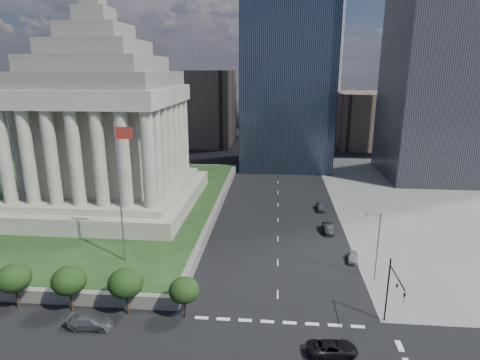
# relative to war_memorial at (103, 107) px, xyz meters

# --- Properties ---
(ground) EXTENTS (500.00, 500.00, 0.00)m
(ground) POSITION_rel_war_memorial_xyz_m (34.00, 52.00, -21.40)
(ground) COLOR black
(ground) RESTS_ON ground
(plaza_terrace) EXTENTS (66.00, 70.00, 1.80)m
(plaza_terrace) POSITION_rel_war_memorial_xyz_m (-11.00, 2.00, -20.50)
(plaza_terrace) COLOR #645E55
(plaza_terrace) RESTS_ON ground
(plaza_lawn) EXTENTS (64.00, 68.00, 0.10)m
(plaza_lawn) POSITION_rel_war_memorial_xyz_m (-11.00, 2.00, -19.55)
(plaza_lawn) COLOR #183415
(plaza_lawn) RESTS_ON plaza_terrace
(war_memorial) EXTENTS (34.00, 34.00, 39.00)m
(war_memorial) POSITION_rel_war_memorial_xyz_m (0.00, 0.00, 0.00)
(war_memorial) COLOR gray
(war_memorial) RESTS_ON plaza_lawn
(flagpole) EXTENTS (2.52, 0.24, 20.00)m
(flagpole) POSITION_rel_war_memorial_xyz_m (12.17, -24.00, -8.29)
(flagpole) COLOR slate
(flagpole) RESTS_ON plaza_lawn
(midrise_glass) EXTENTS (26.00, 26.00, 60.00)m
(midrise_glass) POSITION_rel_war_memorial_xyz_m (36.00, 47.00, 8.60)
(midrise_glass) COLOR black
(midrise_glass) RESTS_ON ground
(building_filler_ne) EXTENTS (20.00, 30.00, 20.00)m
(building_filler_ne) POSITION_rel_war_memorial_xyz_m (66.00, 82.00, -11.40)
(building_filler_ne) COLOR #4E3F36
(building_filler_ne) RESTS_ON ground
(building_filler_nw) EXTENTS (24.00, 30.00, 28.00)m
(building_filler_nw) POSITION_rel_war_memorial_xyz_m (4.00, 82.00, -7.40)
(building_filler_nw) COLOR #4E3F36
(building_filler_nw) RESTS_ON ground
(traffic_signal_ne) EXTENTS (0.30, 5.74, 8.00)m
(traffic_signal_ne) POSITION_rel_war_memorial_xyz_m (46.50, -34.30, -16.15)
(traffic_signal_ne) COLOR black
(traffic_signal_ne) RESTS_ON ground
(street_lamp_north) EXTENTS (2.13, 0.22, 10.00)m
(street_lamp_north) POSITION_rel_war_memorial_xyz_m (47.33, -23.00, -15.74)
(street_lamp_north) COLOR slate
(street_lamp_north) RESTS_ON ground
(pickup_truck) EXTENTS (5.45, 3.03, 1.44)m
(pickup_truck) POSITION_rel_war_memorial_xyz_m (39.64, -38.96, -20.68)
(pickup_truck) COLOR black
(pickup_truck) RESTS_ON ground
(suv_grey) EXTENTS (5.19, 2.31, 1.48)m
(suv_grey) POSITION_rel_war_memorial_xyz_m (12.74, -37.00, -20.66)
(suv_grey) COLOR #4E5255
(suv_grey) RESTS_ON ground
(parked_sedan_near) EXTENTS (2.14, 4.02, 1.30)m
(parked_sedan_near) POSITION_rel_war_memorial_xyz_m (45.50, -17.39, -20.75)
(parked_sedan_near) COLOR #9C9EA5
(parked_sedan_near) RESTS_ON ground
(parked_sedan_mid) EXTENTS (4.69, 1.77, 1.53)m
(parked_sedan_mid) POSITION_rel_war_memorial_xyz_m (43.00, -6.25, -20.64)
(parked_sedan_mid) COLOR black
(parked_sedan_mid) RESTS_ON ground
(parked_sedan_far) EXTENTS (4.48, 1.83, 1.52)m
(parked_sedan_far) POSITION_rel_war_memorial_xyz_m (43.00, 5.46, -20.64)
(parked_sedan_far) COLOR #4E5055
(parked_sedan_far) RESTS_ON ground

